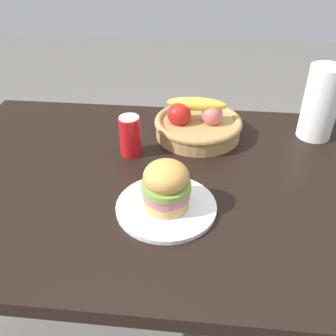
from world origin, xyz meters
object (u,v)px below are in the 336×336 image
at_px(paper_towel_roll, 321,103).
at_px(sandwich, 166,185).
at_px(fruit_basket, 197,124).
at_px(soda_can, 130,136).
at_px(plate, 166,207).

bearing_deg(paper_towel_roll, sandwich, -136.95).
bearing_deg(fruit_basket, soda_can, -146.21).
relative_size(plate, fruit_basket, 0.89).
xyz_separation_m(fruit_basket, paper_towel_roll, (0.39, 0.04, 0.08)).
bearing_deg(sandwich, plate, -86.42).
xyz_separation_m(plate, sandwich, (-0.00, 0.00, 0.07)).
bearing_deg(paper_towel_roll, plate, -136.95).
bearing_deg(plate, fruit_basket, 80.72).
xyz_separation_m(soda_can, fruit_basket, (0.20, 0.13, -0.02)).
xyz_separation_m(soda_can, paper_towel_roll, (0.59, 0.17, 0.06)).
bearing_deg(sandwich, soda_can, 118.71).
distance_m(plate, paper_towel_roll, 0.63).
bearing_deg(sandwich, paper_towel_roll, 43.05).
distance_m(sandwich, fruit_basket, 0.39).
distance_m(plate, soda_can, 0.29).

